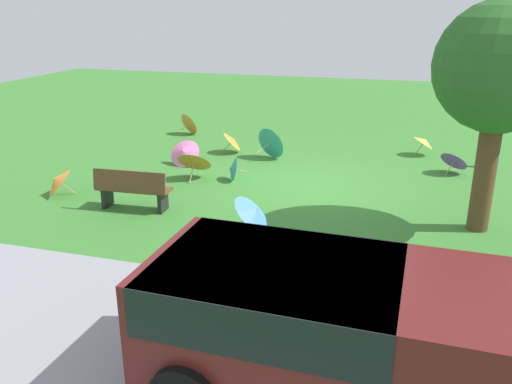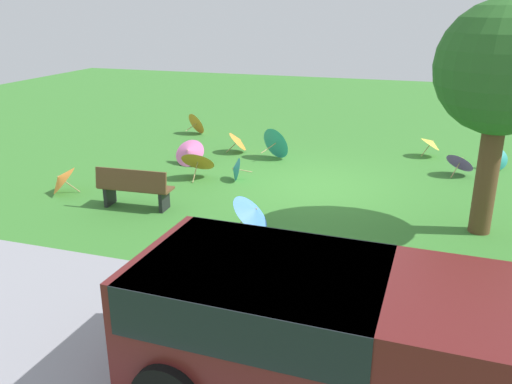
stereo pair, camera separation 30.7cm
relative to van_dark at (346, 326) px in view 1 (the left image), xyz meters
name	(u,v)px [view 1 (the left image)]	position (x,y,z in m)	size (l,w,h in m)	color
ground	(313,186)	(1.64, -7.13, -0.91)	(40.00, 40.00, 0.00)	#387A2D
road_strip	(207,364)	(1.64, -0.09, -0.91)	(40.00, 4.35, 0.01)	gray
van_dark	(346,326)	(0.00, 0.00, 0.00)	(4.65, 2.23, 1.53)	#591919
park_bench	(133,189)	(5.01, -4.49, -0.45)	(1.62, 0.57, 0.90)	brown
shade_tree	(500,70)	(-1.89, -5.46, 2.13)	(2.35, 2.35, 4.27)	brown
parasol_teal_0	(273,142)	(3.22, -9.27, -0.45)	(1.02, 1.01, 0.93)	tan
parasol_pink_0	(184,152)	(5.31, -7.83, -0.54)	(0.85, 0.77, 0.74)	tan
parasol_teal_1	(232,169)	(3.65, -6.96, -0.62)	(0.62, 0.62, 0.59)	tan
parasol_yellow_0	(425,141)	(-0.91, -10.74, -0.50)	(0.72, 0.74, 0.63)	tan
parasol_orange_0	(191,123)	(6.60, -11.33, -0.53)	(0.88, 0.82, 0.76)	tan
parasol_purple_0	(455,159)	(-1.65, -9.14, -0.53)	(0.94, 0.91, 0.69)	tan
parasol_blue_0	(254,211)	(2.19, -3.97, -0.44)	(0.82, 0.85, 0.82)	tan
parasol_orange_4	(233,141)	(4.46, -9.45, -0.55)	(0.74, 0.82, 0.65)	tan
parasol_orange_5	(195,160)	(4.59, -6.87, -0.42)	(0.87, 0.82, 0.83)	tan
parasol_orange_6	(57,181)	(7.11, -4.80, -0.55)	(0.93, 0.98, 0.69)	tan
parasol_teal_2	(489,157)	(-2.56, -9.92, -0.61)	(0.68, 0.62, 0.61)	tan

